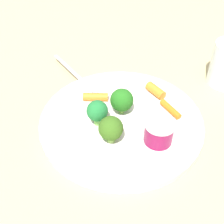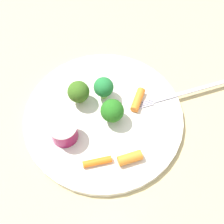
# 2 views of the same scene
# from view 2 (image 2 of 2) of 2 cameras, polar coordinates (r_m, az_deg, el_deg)

# --- Properties ---
(ground_plane) EXTENTS (2.40, 2.40, 0.00)m
(ground_plane) POSITION_cam_2_polar(r_m,az_deg,el_deg) (0.60, -1.45, -1.27)
(ground_plane) COLOR tan
(plate) EXTENTS (0.28, 0.28, 0.01)m
(plate) POSITION_cam_2_polar(r_m,az_deg,el_deg) (0.59, -1.46, -0.98)
(plate) COLOR silver
(plate) RESTS_ON ground_plane
(sauce_cup) EXTENTS (0.05, 0.05, 0.04)m
(sauce_cup) POSITION_cam_2_polar(r_m,az_deg,el_deg) (0.56, -8.25, -3.22)
(sauce_cup) COLOR maroon
(sauce_cup) RESTS_ON plate
(broccoli_floret_0) EXTENTS (0.04, 0.04, 0.05)m
(broccoli_floret_0) POSITION_cam_2_polar(r_m,az_deg,el_deg) (0.56, 0.03, 0.21)
(broccoli_floret_0) COLOR #92C657
(broccoli_floret_0) RESTS_ON plate
(broccoli_floret_1) EXTENTS (0.04, 0.04, 0.05)m
(broccoli_floret_1) POSITION_cam_2_polar(r_m,az_deg,el_deg) (0.58, -5.75, 3.42)
(broccoli_floret_1) COLOR #8FC259
(broccoli_floret_1) RESTS_ON plate
(broccoli_floret_2) EXTENTS (0.04, 0.04, 0.05)m
(broccoli_floret_2) POSITION_cam_2_polar(r_m,az_deg,el_deg) (0.58, -1.44, 4.23)
(broccoli_floret_2) COLOR #7FC258
(broccoli_floret_2) RESTS_ON plate
(carrot_stick_0) EXTENTS (0.03, 0.05, 0.01)m
(carrot_stick_0) POSITION_cam_2_polar(r_m,az_deg,el_deg) (0.54, -2.55, -8.50)
(carrot_stick_0) COLOR orange
(carrot_stick_0) RESTS_ON plate
(carrot_stick_1) EXTENTS (0.04, 0.05, 0.01)m
(carrot_stick_1) POSITION_cam_2_polar(r_m,az_deg,el_deg) (0.60, 4.44, 2.10)
(carrot_stick_1) COLOR orange
(carrot_stick_1) RESTS_ON plate
(carrot_stick_2) EXTENTS (0.03, 0.04, 0.02)m
(carrot_stick_2) POSITION_cam_2_polar(r_m,az_deg,el_deg) (0.54, 3.08, -7.86)
(carrot_stick_2) COLOR orange
(carrot_stick_2) RESTS_ON plate
(fork) EXTENTS (0.07, 0.17, 0.00)m
(fork) POSITION_cam_2_polar(r_m,az_deg,el_deg) (0.62, 12.00, 3.13)
(fork) COLOR #B4B0C0
(fork) RESTS_ON plate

